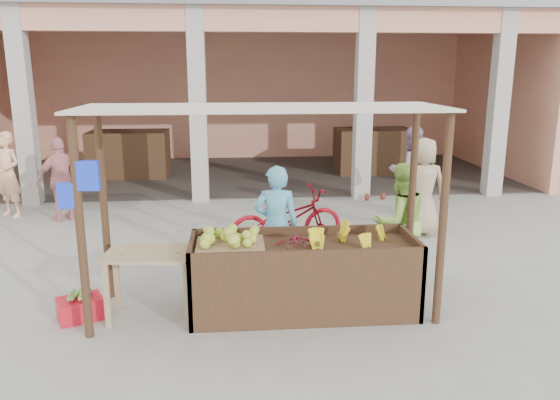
{
  "coord_description": "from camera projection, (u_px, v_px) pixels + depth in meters",
  "views": [
    {
      "loc": [
        -0.28,
        -5.92,
        2.79
      ],
      "look_at": [
        0.33,
        1.2,
        1.06
      ],
      "focal_mm": 35.0,
      "sensor_mm": 36.0,
      "label": 1
    }
  ],
  "objects": [
    {
      "name": "ground",
      "position": [
        261.0,
        312.0,
        6.41
      ],
      "size": [
        60.0,
        60.0,
        0.0
      ],
      "primitive_type": "plane",
      "color": "gray",
      "rests_on": "ground"
    },
    {
      "name": "market_building",
      "position": [
        245.0,
        71.0,
        14.42
      ],
      "size": [
        14.4,
        6.4,
        4.2
      ],
      "color": "#EAA07A",
      "rests_on": "ground"
    },
    {
      "name": "fruit_stall",
      "position": [
        303.0,
        279.0,
        6.36
      ],
      "size": [
        2.6,
        0.95,
        0.8
      ],
      "primitive_type": "cube",
      "color": "#48301D",
      "rests_on": "ground"
    },
    {
      "name": "stall_awning",
      "position": [
        258.0,
        144.0,
        6.01
      ],
      "size": [
        4.09,
        1.35,
        2.39
      ],
      "color": "#48301D",
      "rests_on": "ground"
    },
    {
      "name": "banana_heap",
      "position": [
        351.0,
        238.0,
        6.25
      ],
      "size": [
        1.0,
        0.54,
        0.18
      ],
      "primitive_type": null,
      "color": "yellow",
      "rests_on": "fruit_stall"
    },
    {
      "name": "melon_tray",
      "position": [
        230.0,
        241.0,
        6.13
      ],
      "size": [
        0.76,
        0.66,
        0.2
      ],
      "color": "#956F4D",
      "rests_on": "fruit_stall"
    },
    {
      "name": "berry_heap",
      "position": [
        297.0,
        240.0,
        6.23
      ],
      "size": [
        0.47,
        0.39,
        0.15
      ],
      "primitive_type": "ellipsoid",
      "color": "maroon",
      "rests_on": "fruit_stall"
    },
    {
      "name": "side_table",
      "position": [
        149.0,
        263.0,
        6.17
      ],
      "size": [
        1.03,
        0.75,
        0.78
      ],
      "rotation": [
        0.0,
        0.0,
        -0.12
      ],
      "color": "tan",
      "rests_on": "ground"
    },
    {
      "name": "papaya_pile",
      "position": [
        148.0,
        242.0,
        6.11
      ],
      "size": [
        0.77,
        0.44,
        0.22
      ],
      "primitive_type": null,
      "color": "#428F2F",
      "rests_on": "side_table"
    },
    {
      "name": "red_crate",
      "position": [
        80.0,
        308.0,
        6.21
      ],
      "size": [
        0.58,
        0.52,
        0.25
      ],
      "primitive_type": "cube",
      "rotation": [
        0.0,
        0.0,
        0.43
      ],
      "color": "red",
      "rests_on": "ground"
    },
    {
      "name": "plantain_bundle",
      "position": [
        79.0,
        295.0,
        6.17
      ],
      "size": [
        0.37,
        0.26,
        0.07
      ],
      "primitive_type": null,
      "color": "olive",
      "rests_on": "red_crate"
    },
    {
      "name": "produce_sacks",
      "position": [
        375.0,
        186.0,
        11.75
      ],
      "size": [
        0.82,
        0.51,
        0.62
      ],
      "color": "maroon",
      "rests_on": "ground"
    },
    {
      "name": "vendor_blue",
      "position": [
        276.0,
        222.0,
        7.06
      ],
      "size": [
        0.68,
        0.53,
        1.7
      ],
      "primitive_type": "imported",
      "rotation": [
        0.0,
        0.0,
        3.04
      ],
      "color": "#5CB7D6",
      "rests_on": "ground"
    },
    {
      "name": "vendor_green",
      "position": [
        400.0,
        219.0,
        7.25
      ],
      "size": [
        0.9,
        0.66,
        1.68
      ],
      "primitive_type": "imported",
      "rotation": [
        0.0,
        0.0,
        3.4
      ],
      "color": "#9ECE4D",
      "rests_on": "ground"
    },
    {
      "name": "motorcycle",
      "position": [
        286.0,
        219.0,
        8.47
      ],
      "size": [
        1.21,
        2.07,
        1.02
      ],
      "primitive_type": "imported",
      "rotation": [
        0.0,
        0.0,
        1.86
      ],
      "color": "maroon",
      "rests_on": "ground"
    },
    {
      "name": "shopper_b",
      "position": [
        61.0,
        176.0,
        10.1
      ],
      "size": [
        1.1,
        1.0,
        1.67
      ],
      "primitive_type": "imported",
      "rotation": [
        0.0,
        0.0,
        3.77
      ],
      "color": "#D48485",
      "rests_on": "ground"
    },
    {
      "name": "shopper_c",
      "position": [
        422.0,
        182.0,
        9.19
      ],
      "size": [
        0.92,
        0.62,
        1.85
      ],
      "primitive_type": "imported",
      "rotation": [
        0.0,
        0.0,
        3.09
      ],
      "color": "tan",
      "rests_on": "ground"
    },
    {
      "name": "shopper_e",
      "position": [
        8.0,
        173.0,
        10.34
      ],
      "size": [
        0.79,
        0.73,
        1.7
      ],
      "primitive_type": "imported",
      "rotation": [
        0.0,
        0.0,
        -0.52
      ],
      "color": "#FAB385",
      "rests_on": "ground"
    },
    {
      "name": "shopper_f",
      "position": [
        411.0,
        167.0,
        10.47
      ],
      "size": [
        0.95,
        0.59,
        1.87
      ],
      "primitive_type": "imported",
      "rotation": [
        0.0,
        0.0,
        3.21
      ],
      "color": "gray",
      "rests_on": "ground"
    }
  ]
}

